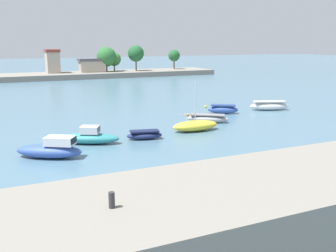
# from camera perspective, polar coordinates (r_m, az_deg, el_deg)

# --- Properties ---
(ground_plane) EXTENTS (400.00, 400.00, 0.00)m
(ground_plane) POSITION_cam_1_polar(r_m,az_deg,el_deg) (25.25, -6.92, -8.82)
(ground_plane) COLOR slate
(seawall_embankment) EXTENTS (92.59, 7.54, 2.62)m
(seawall_embankment) POSITION_cam_1_polar(r_m,az_deg,el_deg) (17.67, 1.46, -13.78)
(seawall_embankment) COLOR gray
(seawall_embankment) RESTS_ON ground
(mooring_bollard) EXTENTS (0.25, 0.25, 0.66)m
(mooring_bollard) POSITION_cam_1_polar(r_m,az_deg,el_deg) (15.75, -8.30, -10.75)
(mooring_bollard) COLOR #2D2D33
(mooring_bollard) RESTS_ON seawall_embankment
(moored_boat_1) EXTENTS (5.54, 4.37, 1.76)m
(moored_boat_1) POSITION_cam_1_polar(r_m,az_deg,el_deg) (32.16, -16.89, -3.32)
(moored_boat_1) COLOR #3856A8
(moored_boat_1) RESTS_ON ground
(moored_boat_2) EXTENTS (5.60, 4.02, 1.61)m
(moored_boat_2) POSITION_cam_1_polar(r_m,az_deg,el_deg) (35.74, -11.46, -1.64)
(moored_boat_2) COLOR teal
(moored_boat_2) RESTS_ON ground
(moored_boat_3) EXTENTS (3.59, 2.03, 0.84)m
(moored_boat_3) POSITION_cam_1_polar(r_m,az_deg,el_deg) (36.71, -3.48, -1.34)
(moored_boat_3) COLOR navy
(moored_boat_3) RESTS_ON ground
(moored_boat_4) EXTENTS (5.05, 2.11, 5.15)m
(moored_boat_4) POSITION_cam_1_polar(r_m,az_deg,el_deg) (40.11, 4.04, 0.07)
(moored_boat_4) COLOR yellow
(moored_boat_4) RESTS_ON ground
(moored_boat_5) EXTENTS (4.77, 3.97, 0.94)m
(moored_boat_5) POSITION_cam_1_polar(r_m,az_deg,el_deg) (44.48, 5.84, 1.12)
(moored_boat_5) COLOR #9E9EA3
(moored_boat_5) RESTS_ON ground
(moored_boat_6) EXTENTS (4.01, 3.14, 1.15)m
(moored_boat_6) POSITION_cam_1_polar(r_m,az_deg,el_deg) (50.14, 8.11, 2.46)
(moored_boat_6) COLOR #3856A8
(moored_boat_6) RESTS_ON ground
(moored_boat_7) EXTENTS (5.58, 3.31, 1.22)m
(moored_boat_7) POSITION_cam_1_polar(r_m,az_deg,el_deg) (53.96, 14.72, 2.91)
(moored_boat_7) COLOR white
(moored_boat_7) RESTS_ON ground
(mooring_buoy_0) EXTENTS (0.38, 0.38, 0.38)m
(mooring_buoy_0) POSITION_cam_1_polar(r_m,az_deg,el_deg) (54.19, 5.58, 2.87)
(mooring_buoy_0) COLOR yellow
(mooring_buoy_0) RESTS_ON ground
(mooring_buoy_1) EXTENTS (0.38, 0.38, 0.38)m
(mooring_buoy_1) POSITION_cam_1_polar(r_m,az_deg,el_deg) (47.87, 2.93, 1.65)
(mooring_buoy_1) COLOR orange
(mooring_buoy_1) RESTS_ON ground
(distant_shoreline) EXTENTS (100.15, 11.87, 8.06)m
(distant_shoreline) POSITION_cam_1_polar(r_m,az_deg,el_deg) (100.10, -19.91, 7.46)
(distant_shoreline) COLOR gray
(distant_shoreline) RESTS_ON ground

